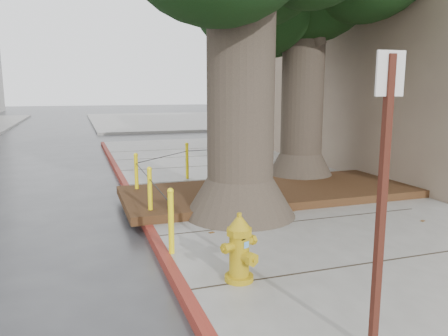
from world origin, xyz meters
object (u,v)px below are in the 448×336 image
object	(u,v)px
car_silver	(256,122)
car_red	(282,122)
fire_hydrant	(240,248)
signpost	(383,190)

from	to	relation	value
car_silver	car_red	xyz separation A→B (m)	(1.67, 0.07, -0.07)
fire_hydrant	signpost	bearing A→B (deg)	-93.73
car_silver	car_red	bearing A→B (deg)	-84.02
car_red	car_silver	bearing A→B (deg)	93.39
signpost	car_red	size ratio (longest dim) A/B	0.73
signpost	car_silver	world-z (taller)	signpost
car_silver	car_red	distance (m)	1.67
car_silver	car_red	world-z (taller)	car_silver
signpost	car_red	bearing A→B (deg)	67.98
car_silver	fire_hydrant	bearing A→B (deg)	160.02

